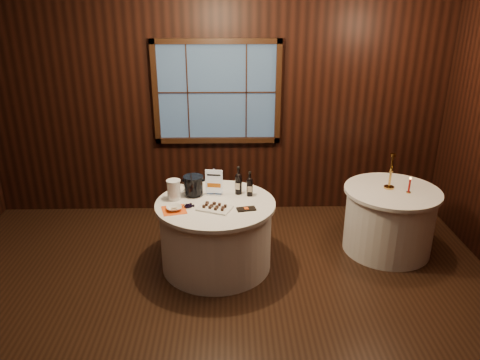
{
  "coord_description": "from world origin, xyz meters",
  "views": [
    {
      "loc": [
        0.16,
        -3.52,
        2.85
      ],
      "look_at": [
        0.26,
        0.9,
        1.06
      ],
      "focal_mm": 35.0,
      "sensor_mm": 36.0,
      "label": 1
    }
  ],
  "objects_px": {
    "grape_bunch": "(189,206)",
    "cracker_bowl": "(174,208)",
    "side_table": "(389,220)",
    "red_candle": "(409,187)",
    "glass_pitcher": "(174,190)",
    "brass_candlestick": "(390,176)",
    "port_bottle_right": "(250,185)",
    "ice_bucket": "(193,185)",
    "chocolate_box": "(246,209)",
    "sign_stand": "(214,186)",
    "main_table": "(216,234)",
    "chocolate_plate": "(215,207)",
    "port_bottle_left": "(238,182)"
  },
  "relations": [
    {
      "from": "ice_bucket",
      "to": "chocolate_box",
      "type": "xyz_separation_m",
      "value": [
        0.56,
        -0.38,
        -0.11
      ]
    },
    {
      "from": "main_table",
      "to": "port_bottle_right",
      "type": "height_order",
      "value": "port_bottle_right"
    },
    {
      "from": "chocolate_plate",
      "to": "brass_candlestick",
      "type": "relative_size",
      "value": 0.95
    },
    {
      "from": "glass_pitcher",
      "to": "port_bottle_left",
      "type": "bearing_deg",
      "value": -10.31
    },
    {
      "from": "glass_pitcher",
      "to": "red_candle",
      "type": "height_order",
      "value": "glass_pitcher"
    },
    {
      "from": "side_table",
      "to": "red_candle",
      "type": "xyz_separation_m",
      "value": [
        0.14,
        -0.09,
        0.46
      ]
    },
    {
      "from": "port_bottle_right",
      "to": "chocolate_box",
      "type": "distance_m",
      "value": 0.38
    },
    {
      "from": "chocolate_box",
      "to": "side_table",
      "type": "bearing_deg",
      "value": 4.72
    },
    {
      "from": "red_candle",
      "to": "ice_bucket",
      "type": "bearing_deg",
      "value": -179.66
    },
    {
      "from": "main_table",
      "to": "chocolate_plate",
      "type": "distance_m",
      "value": 0.43
    },
    {
      "from": "port_bottle_left",
      "to": "brass_candlestick",
      "type": "bearing_deg",
      "value": 24.35
    },
    {
      "from": "chocolate_plate",
      "to": "port_bottle_left",
      "type": "bearing_deg",
      "value": 57.16
    },
    {
      "from": "port_bottle_left",
      "to": "red_candle",
      "type": "bearing_deg",
      "value": 19.83
    },
    {
      "from": "port_bottle_right",
      "to": "side_table",
      "type": "bearing_deg",
      "value": 8.03
    },
    {
      "from": "port_bottle_right",
      "to": "port_bottle_left",
      "type": "bearing_deg",
      "value": 159.64
    },
    {
      "from": "port_bottle_left",
      "to": "ice_bucket",
      "type": "height_order",
      "value": "port_bottle_left"
    },
    {
      "from": "side_table",
      "to": "red_candle",
      "type": "relative_size",
      "value": 5.79
    },
    {
      "from": "sign_stand",
      "to": "brass_candlestick",
      "type": "height_order",
      "value": "brass_candlestick"
    },
    {
      "from": "main_table",
      "to": "side_table",
      "type": "height_order",
      "value": "same"
    },
    {
      "from": "side_table",
      "to": "chocolate_plate",
      "type": "xyz_separation_m",
      "value": [
        -2.0,
        -0.47,
        0.4
      ]
    },
    {
      "from": "main_table",
      "to": "sign_stand",
      "type": "distance_m",
      "value": 0.53
    },
    {
      "from": "chocolate_box",
      "to": "main_table",
      "type": "bearing_deg",
      "value": 138.4
    },
    {
      "from": "cracker_bowl",
      "to": "brass_candlestick",
      "type": "height_order",
      "value": "brass_candlestick"
    },
    {
      "from": "ice_bucket",
      "to": "chocolate_box",
      "type": "height_order",
      "value": "ice_bucket"
    },
    {
      "from": "glass_pitcher",
      "to": "red_candle",
      "type": "relative_size",
      "value": 1.18
    },
    {
      "from": "main_table",
      "to": "ice_bucket",
      "type": "relative_size",
      "value": 5.72
    },
    {
      "from": "side_table",
      "to": "port_bottle_right",
      "type": "bearing_deg",
      "value": -175.43
    },
    {
      "from": "chocolate_box",
      "to": "red_candle",
      "type": "relative_size",
      "value": 1.03
    },
    {
      "from": "port_bottle_right",
      "to": "glass_pitcher",
      "type": "distance_m",
      "value": 0.82
    },
    {
      "from": "ice_bucket",
      "to": "sign_stand",
      "type": "bearing_deg",
      "value": 2.4
    },
    {
      "from": "sign_stand",
      "to": "cracker_bowl",
      "type": "relative_size",
      "value": 1.96
    },
    {
      "from": "side_table",
      "to": "brass_candlestick",
      "type": "xyz_separation_m",
      "value": [
        -0.03,
        0.04,
        0.53
      ]
    },
    {
      "from": "grape_bunch",
      "to": "cracker_bowl",
      "type": "bearing_deg",
      "value": -159.65
    },
    {
      "from": "port_bottle_right",
      "to": "ice_bucket",
      "type": "distance_m",
      "value": 0.61
    },
    {
      "from": "port_bottle_left",
      "to": "grape_bunch",
      "type": "xyz_separation_m",
      "value": [
        -0.52,
        -0.35,
        -0.12
      ]
    },
    {
      "from": "port_bottle_right",
      "to": "grape_bunch",
      "type": "height_order",
      "value": "port_bottle_right"
    },
    {
      "from": "brass_candlestick",
      "to": "sign_stand",
      "type": "bearing_deg",
      "value": -175.91
    },
    {
      "from": "side_table",
      "to": "chocolate_plate",
      "type": "height_order",
      "value": "chocolate_plate"
    },
    {
      "from": "ice_bucket",
      "to": "cracker_bowl",
      "type": "xyz_separation_m",
      "value": [
        -0.18,
        -0.37,
        -0.09
      ]
    },
    {
      "from": "side_table",
      "to": "brass_candlestick",
      "type": "bearing_deg",
      "value": 127.1
    },
    {
      "from": "cracker_bowl",
      "to": "brass_candlestick",
      "type": "distance_m",
      "value": 2.45
    },
    {
      "from": "chocolate_box",
      "to": "grape_bunch",
      "type": "xyz_separation_m",
      "value": [
        -0.59,
        0.06,
        0.01
      ]
    },
    {
      "from": "glass_pitcher",
      "to": "cracker_bowl",
      "type": "xyz_separation_m",
      "value": [
        0.02,
        -0.27,
        -0.09
      ]
    },
    {
      "from": "chocolate_plate",
      "to": "glass_pitcher",
      "type": "relative_size",
      "value": 1.79
    },
    {
      "from": "sign_stand",
      "to": "port_bottle_right",
      "type": "xyz_separation_m",
      "value": [
        0.39,
        -0.03,
        0.02
      ]
    },
    {
      "from": "side_table",
      "to": "glass_pitcher",
      "type": "xyz_separation_m",
      "value": [
        -2.44,
        -0.21,
        0.49
      ]
    },
    {
      "from": "port_bottle_left",
      "to": "chocolate_box",
      "type": "relative_size",
      "value": 1.65
    },
    {
      "from": "chocolate_plate",
      "to": "glass_pitcher",
      "type": "bearing_deg",
      "value": 149.72
    },
    {
      "from": "ice_bucket",
      "to": "port_bottle_left",
      "type": "bearing_deg",
      "value": 3.72
    },
    {
      "from": "port_bottle_left",
      "to": "chocolate_plate",
      "type": "distance_m",
      "value": 0.48
    }
  ]
}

